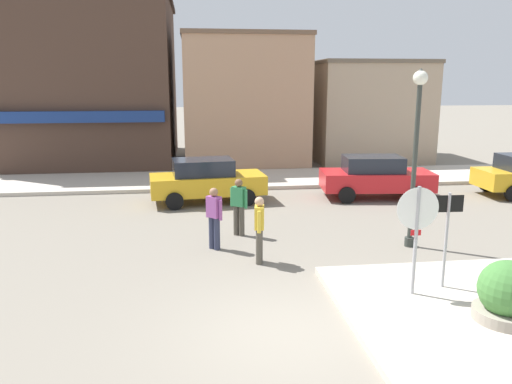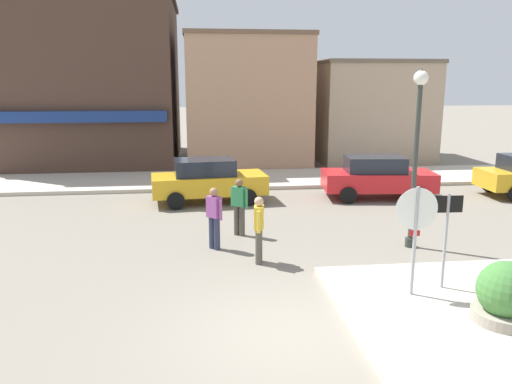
% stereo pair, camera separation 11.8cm
% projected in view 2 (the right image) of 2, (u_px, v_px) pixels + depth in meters
% --- Properties ---
extents(ground_plane, '(160.00, 160.00, 0.00)m').
position_uv_depth(ground_plane, '(292.00, 334.00, 8.53)').
color(ground_plane, gray).
extents(kerb_far, '(80.00, 4.00, 0.15)m').
position_uv_depth(kerb_far, '(235.00, 179.00, 21.66)').
color(kerb_far, beige).
rests_on(kerb_far, ground).
extents(stop_sign, '(0.82, 0.08, 2.30)m').
position_uv_depth(stop_sign, '(415.00, 227.00, 9.47)').
color(stop_sign, '#9E9EA3').
rests_on(stop_sign, ground).
extents(one_way_sign, '(0.60, 0.06, 2.10)m').
position_uv_depth(one_way_sign, '(446.00, 231.00, 9.84)').
color(one_way_sign, '#9E9EA3').
rests_on(one_way_sign, ground).
extents(planter, '(1.10, 1.10, 1.23)m').
position_uv_depth(planter, '(506.00, 299.00, 8.58)').
color(planter, gray).
rests_on(planter, ground).
extents(lamp_post, '(0.36, 0.36, 4.54)m').
position_uv_depth(lamp_post, '(417.00, 133.00, 12.40)').
color(lamp_post, '#333833').
rests_on(lamp_post, ground).
extents(parked_car_nearest, '(4.15, 2.19, 1.56)m').
position_uv_depth(parked_car_nearest, '(208.00, 180.00, 17.70)').
color(parked_car_nearest, gold).
rests_on(parked_car_nearest, ground).
extents(parked_car_second, '(4.16, 2.19, 1.56)m').
position_uv_depth(parked_car_second, '(377.00, 177.00, 18.32)').
color(parked_car_second, red).
rests_on(parked_car_second, ground).
extents(pedestrian_crossing_near, '(0.48, 0.42, 1.61)m').
position_uv_depth(pedestrian_crossing_near, '(239.00, 205.00, 13.83)').
color(pedestrian_crossing_near, '#4C473D').
rests_on(pedestrian_crossing_near, ground).
extents(pedestrian_crossing_far, '(0.44, 0.47, 1.61)m').
position_uv_depth(pedestrian_crossing_far, '(214.00, 216.00, 12.69)').
color(pedestrian_crossing_far, '#2D334C').
rests_on(pedestrian_crossing_far, ground).
extents(pedestrian_kerb_side, '(0.27, 0.56, 1.61)m').
position_uv_depth(pedestrian_kerb_side, '(259.00, 228.00, 11.69)').
color(pedestrian_kerb_side, '#4C473D').
rests_on(pedestrian_kerb_side, ground).
extents(building_corner_shop, '(8.93, 10.20, 8.57)m').
position_uv_depth(building_corner_shop, '(93.00, 80.00, 26.60)').
color(building_corner_shop, '#473328').
rests_on(building_corner_shop, ground).
extents(building_storefront_left_near, '(6.18, 6.17, 6.53)m').
position_uv_depth(building_storefront_left_near, '(246.00, 100.00, 26.00)').
color(building_storefront_left_near, tan).
rests_on(building_storefront_left_near, ground).
extents(building_storefront_left_mid, '(5.95, 6.24, 5.31)m').
position_uv_depth(building_storefront_left_mid, '(367.00, 111.00, 27.56)').
color(building_storefront_left_mid, tan).
rests_on(building_storefront_left_mid, ground).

